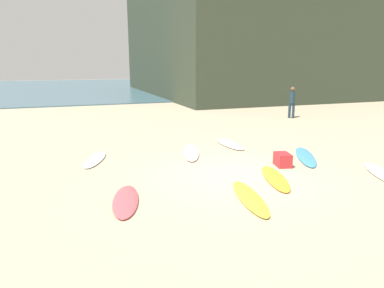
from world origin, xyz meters
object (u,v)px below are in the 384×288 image
object	(u,v)px
surfboard_0	(275,178)
surfboard_6	(306,156)
surfboard_1	(95,159)
beachgoer_near	(292,101)
surfboard_4	(229,144)
surfboard_7	(250,197)
surfboard_5	(384,174)
surfboard_2	(126,201)
surfboard_3	(191,152)
beach_cooler	(283,160)

from	to	relation	value
surfboard_0	surfboard_6	world-z (taller)	surfboard_6
surfboard_0	surfboard_1	world-z (taller)	surfboard_1
surfboard_6	beachgoer_near	distance (m)	8.55
surfboard_1	surfboard_0	bearing A→B (deg)	159.81
surfboard_0	beachgoer_near	bearing A→B (deg)	-108.35
surfboard_4	surfboard_7	distance (m)	5.32
surfboard_0	surfboard_5	size ratio (longest dim) A/B	0.96
surfboard_2	beachgoer_near	xyz separation A→B (m)	(10.60, 8.91, 0.91)
surfboard_3	surfboard_4	size ratio (longest dim) A/B	1.13
surfboard_0	surfboard_7	world-z (taller)	surfboard_7
surfboard_6	surfboard_7	distance (m)	4.24
surfboard_2	surfboard_3	bearing A→B (deg)	64.02
surfboard_1	surfboard_6	distance (m)	6.66
surfboard_2	surfboard_5	distance (m)	6.88
surfboard_0	surfboard_4	distance (m)	4.03
surfboard_2	surfboard_3	distance (m)	4.47
surfboard_7	beachgoer_near	distance (m)	12.57
surfboard_6	surfboard_0	bearing A→B (deg)	64.49
surfboard_0	surfboard_5	distance (m)	3.03
surfboard_4	surfboard_2	bearing A→B (deg)	43.86
surfboard_6	beachgoer_near	world-z (taller)	beachgoer_near
surfboard_1	beach_cooler	distance (m)	5.71
beachgoer_near	surfboard_7	bearing A→B (deg)	91.18
beachgoer_near	surfboard_1	bearing A→B (deg)	66.19
surfboard_5	surfboard_6	size ratio (longest dim) A/B	0.89
surfboard_0	surfboard_3	size ratio (longest dim) A/B	0.92
surfboard_1	surfboard_7	xyz separation A→B (m)	(2.95, -4.46, 0.00)
surfboard_4	surfboard_6	distance (m)	2.89
surfboard_4	surfboard_5	world-z (taller)	surfboard_4
surfboard_4	surfboard_7	xyz separation A→B (m)	(-1.91, -4.96, -0.01)
surfboard_0	beach_cooler	size ratio (longest dim) A/B	3.72
surfboard_2	surfboard_6	world-z (taller)	same
surfboard_0	surfboard_1	xyz separation A→B (m)	(-4.25, 3.48, 0.00)
surfboard_1	surfboard_7	bearing A→B (deg)	142.58
surfboard_7	beachgoer_near	bearing A→B (deg)	62.51
surfboard_0	surfboard_3	distance (m)	3.48
surfboard_4	surfboard_3	bearing A→B (deg)	22.68
surfboard_4	surfboard_7	world-z (taller)	surfboard_4
beachgoer_near	surfboard_5	bearing A→B (deg)	109.03
surfboard_6	surfboard_7	bearing A→B (deg)	65.12
beachgoer_near	surfboard_4	bearing A→B (deg)	78.54
surfboard_1	beach_cooler	bearing A→B (deg)	172.99
surfboard_1	beachgoer_near	size ratio (longest dim) A/B	1.15
surfboard_2	surfboard_6	size ratio (longest dim) A/B	0.77
surfboard_0	surfboard_2	xyz separation A→B (m)	(-3.92, -0.22, 0.00)
surfboard_6	surfboard_7	size ratio (longest dim) A/B	1.13
beach_cooler	surfboard_3	bearing A→B (deg)	130.99
surfboard_4	surfboard_6	bearing A→B (deg)	122.62
beachgoer_near	beach_cooler	size ratio (longest dim) A/B	2.93
surfboard_0	surfboard_1	distance (m)	5.49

